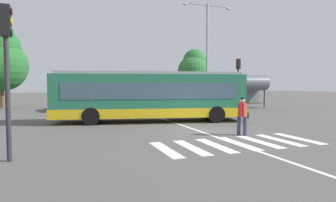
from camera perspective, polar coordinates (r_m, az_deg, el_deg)
name	(u,v)px	position (r m, az deg, el deg)	size (l,w,h in m)	color
ground_plane	(205,131)	(14.04, 7.51, -6.05)	(160.00, 160.00, 0.00)	#514F4C
city_transit_bus	(150,96)	(17.44, -3.59, 1.02)	(11.93, 4.95, 3.06)	black
pedestrian_crossing_street	(242,114)	(13.12, 14.75, -2.52)	(0.47, 0.45, 1.72)	#333856
parked_car_charcoal	(65,102)	(26.83, -20.15, -0.15)	(2.02, 4.57, 1.35)	black
parked_car_silver	(93,101)	(26.71, -14.90, -0.08)	(1.88, 4.50, 1.35)	black
parked_car_blue	(125,101)	(26.96, -8.75, 0.02)	(1.97, 4.55, 1.35)	black
parked_car_white	(150,100)	(28.09, -3.67, 0.18)	(1.88, 4.51, 1.35)	black
parked_car_black	(174,100)	(29.07, 1.26, 0.29)	(2.03, 4.58, 1.35)	black
traffic_light_near_corner	(7,57)	(9.53, -29.84, 7.71)	(0.33, 0.32, 4.57)	#28282B
traffic_light_far_corner	(238,76)	(25.89, 13.99, 4.96)	(0.33, 0.32, 4.58)	#28282B
bus_stop_shelter	(249,84)	(29.07, 16.03, 3.42)	(3.89, 1.54, 3.25)	#28282B
twin_arm_street_lamp	(207,45)	(28.08, 7.91, 11.21)	(5.26, 0.32, 10.09)	#939399
background_tree_left	(1,61)	(31.85, -30.70, 7.04)	(4.91, 4.91, 7.68)	brown
background_tree_right	(194,69)	(33.49, 5.21, 6.52)	(3.72, 3.72, 6.51)	brown
crosswalk_painted_stripes	(238,143)	(11.36, 13.98, -8.32)	(6.42, 2.65, 0.01)	silver
lane_center_line	(184,126)	(15.71, 3.20, -5.03)	(0.16, 24.00, 0.01)	silver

